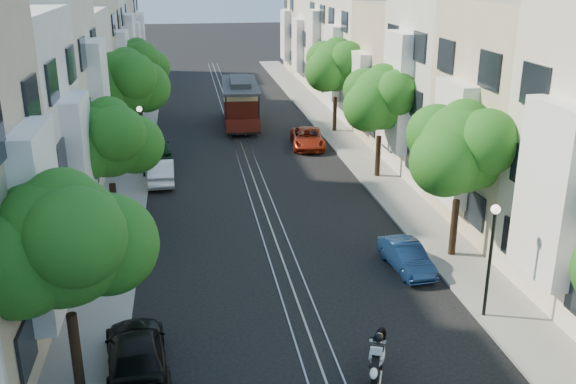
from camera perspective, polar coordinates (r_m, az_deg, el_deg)
name	(u,v)px	position (r m, az deg, el deg)	size (l,w,h in m)	color
ground	(242,147)	(44.30, -4.09, 4.04)	(200.00, 200.00, 0.00)	black
sidewalk_east	(345,141)	(45.48, 5.06, 4.50)	(2.50, 80.00, 0.12)	gray
sidewalk_west	(134,150)	(44.27, -13.49, 3.61)	(2.50, 80.00, 0.12)	gray
rail_left	(234,147)	(44.26, -4.80, 4.02)	(0.06, 80.00, 0.02)	gray
rail_slot	(242,147)	(44.30, -4.09, 4.05)	(0.06, 80.00, 0.02)	gray
rail_right	(250,146)	(44.35, -3.38, 4.09)	(0.06, 80.00, 0.02)	gray
lane_line	(242,147)	(44.30, -4.09, 4.05)	(0.08, 80.00, 0.01)	tan
townhouses_east	(413,67)	(45.71, 11.01, 10.87)	(7.75, 72.00, 12.00)	beige
townhouses_west	(53,78)	(43.74, -20.14, 9.53)	(7.75, 72.00, 11.76)	silver
tree_e_b	(463,150)	(26.90, 15.27, 3.61)	(4.93, 4.08, 6.68)	black
tree_e_c	(382,100)	(36.93, 8.34, 8.09)	(4.84, 3.99, 6.52)	black
tree_e_d	(337,66)	(47.33, 4.36, 11.06)	(5.01, 4.16, 6.85)	black
tree_w_a	(64,244)	(18.28, -19.27, -4.36)	(4.93, 4.08, 6.68)	black
tree_w_b	(109,141)	(29.65, -15.59, 4.36)	(4.72, 3.87, 6.27)	black
tree_w_c	(126,84)	(40.23, -14.16, 9.32)	(5.13, 4.28, 7.09)	black
tree_w_d	(138,65)	(51.14, -13.22, 10.94)	(4.84, 3.99, 6.52)	black
lamp_east	(492,244)	(22.90, 17.65, -4.46)	(0.32, 0.32, 4.16)	black
lamp_west	(141,131)	(37.71, -12.94, 5.30)	(0.32, 0.32, 4.16)	black
sportbike_rider	(377,355)	(19.97, 7.92, -14.16)	(1.07, 2.02, 1.50)	black
cable_car	(240,100)	(50.01, -4.26, 8.12)	(3.09, 8.67, 3.29)	black
parked_car_e_mid	(407,257)	(26.70, 10.50, -5.68)	(1.21, 3.47, 1.14)	#0D2041
parked_car_e_far	(307,138)	(43.92, 1.74, 4.80)	(2.11, 4.57, 1.27)	maroon
parked_car_w_near	(137,353)	(20.66, -13.31, -13.72)	(1.82, 4.49, 1.30)	black
parked_car_w_mid	(161,171)	(37.35, -11.21, 1.84)	(1.45, 4.15, 1.37)	silver
parked_car_w_far	(158,148)	(42.30, -11.47, 3.86)	(1.53, 3.80, 1.29)	black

